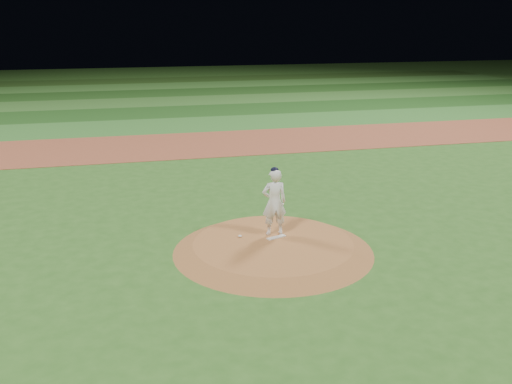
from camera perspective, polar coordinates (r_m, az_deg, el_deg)
The scene contains 12 objects.
ground at distance 15.80m, azimuth 1.72°, elevation -5.91°, with size 120.00×120.00×0.00m, color #2D5E1E.
infield_dirt_band at distance 28.94m, azimuth -5.62°, elevation 4.79°, with size 70.00×6.00×0.02m, color brown.
outfield_stripe_0 at distance 34.29m, azimuth -6.94°, elevation 6.70°, with size 70.00×5.00×0.02m, color #2F6D27.
outfield_stripe_1 at distance 39.19m, azimuth -7.84°, elevation 7.98°, with size 70.00×5.00×0.02m, color #1B4817.
outfield_stripe_2 at distance 44.12m, azimuth -8.54°, elevation 8.97°, with size 70.00×5.00×0.02m, color #326725.
outfield_stripe_3 at distance 49.05m, azimuth -9.10°, elevation 9.77°, with size 70.00×5.00×0.02m, color #1D4717.
outfield_stripe_4 at distance 54.00m, azimuth -9.56°, elevation 10.41°, with size 70.00×5.00×0.02m, color #357028.
outfield_stripe_5 at distance 58.96m, azimuth -9.95°, elevation 10.95°, with size 70.00×5.00×0.02m, color #244917.
pitchers_mound at distance 15.75m, azimuth 1.72°, elevation -5.49°, with size 5.50×5.50×0.25m, color #9F6131.
pitching_rubber at distance 16.03m, azimuth 2.05°, elevation -4.55°, with size 0.58×0.14×0.03m, color silver.
rosin_bag at distance 16.07m, azimuth -1.61°, elevation -4.43°, with size 0.11×0.11×0.06m, color silver.
pitcher_on_mound at distance 15.96m, azimuth 1.84°, elevation -0.99°, with size 0.71×0.47×1.97m.
Camera 1 is at (-3.87, -14.01, 6.21)m, focal length 40.00 mm.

